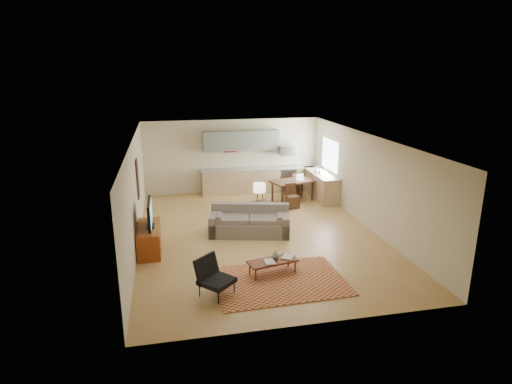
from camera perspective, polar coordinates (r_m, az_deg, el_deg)
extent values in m
plane|color=#AB8148|center=(12.08, 0.29, -5.63)|extent=(9.00, 9.00, 0.00)
plane|color=white|center=(11.36, 0.31, 7.11)|extent=(9.00, 9.00, 0.00)
plane|color=beige|center=(15.95, -3.12, 4.82)|extent=(6.50, 0.00, 6.50)
plane|color=beige|center=(7.57, 7.59, -8.51)|extent=(6.50, 0.00, 6.50)
plane|color=beige|center=(11.44, -15.82, -0.39)|extent=(0.00, 9.00, 9.00)
plane|color=beige|center=(12.71, 14.78, 1.34)|extent=(0.00, 9.00, 9.00)
cube|color=#A5A8AD|center=(16.27, 4.08, 1.77)|extent=(0.62, 0.62, 0.90)
cube|color=#A5A8AD|center=(16.05, 4.14, 5.60)|extent=(0.62, 0.40, 0.35)
cube|color=slate|center=(15.73, -1.97, 6.89)|extent=(2.80, 0.34, 0.70)
cube|color=white|center=(15.33, 9.82, 4.90)|extent=(0.02, 1.40, 1.05)
cube|color=maroon|center=(9.56, 3.18, -11.78)|extent=(2.89, 2.05, 0.02)
imported|color=maroon|center=(9.61, 1.15, -9.35)|extent=(0.24, 0.32, 0.03)
imported|color=navy|center=(9.94, 3.64, -8.49)|extent=(0.55, 0.56, 0.03)
imported|color=black|center=(9.78, 2.60, -8.40)|extent=(0.20, 0.20, 0.19)
imported|color=#F0E6B9|center=(15.46, 8.11, 3.04)|extent=(0.11, 0.11, 0.19)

